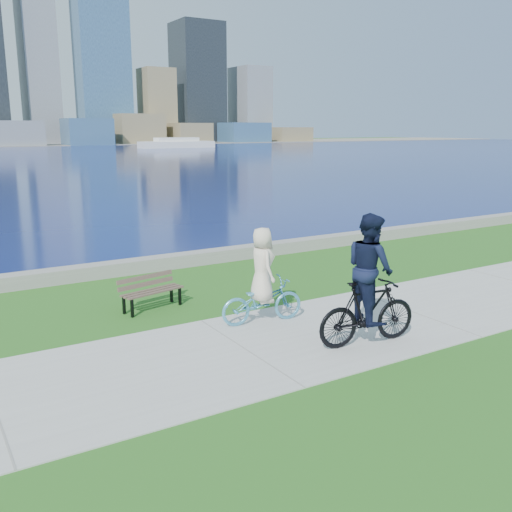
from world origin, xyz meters
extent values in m
plane|color=#205817|center=(0.00, 0.00, 0.00)|extent=(320.00, 320.00, 0.00)
cube|color=#A8A7A3|center=(0.00, 0.00, 0.01)|extent=(80.00, 3.50, 0.02)
cube|color=gray|center=(0.00, 6.20, 0.17)|extent=(90.00, 0.50, 0.35)
cube|color=slate|center=(14.83, 119.13, 2.55)|extent=(11.10, 6.84, 5.09)
cube|color=navy|center=(29.70, 119.04, 2.82)|extent=(9.51, 8.54, 5.63)
cube|color=olive|center=(42.87, 122.76, 3.42)|extent=(10.59, 7.32, 6.84)
cube|color=olive|center=(55.16, 121.92, 2.39)|extent=(8.65, 9.56, 4.78)
cube|color=navy|center=(70.35, 121.14, 2.47)|extent=(11.04, 8.87, 4.93)
cube|color=olive|center=(84.99, 121.87, 1.90)|extent=(10.01, 8.00, 3.80)
cube|color=slate|center=(23.38, 132.47, 21.66)|extent=(7.17, 9.35, 43.32)
cube|color=navy|center=(37.04, 129.51, 21.69)|extent=(11.55, 7.93, 43.37)
cube|color=olive|center=(50.03, 128.96, 8.92)|extent=(7.48, 7.78, 17.84)
cube|color=black|center=(62.55, 131.70, 14.95)|extent=(11.37, 11.04, 29.90)
cube|color=slate|center=(78.17, 131.39, 9.87)|extent=(7.99, 11.00, 19.74)
cube|color=silver|center=(39.12, 92.63, 0.60)|extent=(14.05, 4.01, 1.20)
cube|color=silver|center=(39.12, 92.63, 1.56)|extent=(8.03, 3.01, 0.70)
cube|color=black|center=(-1.08, 2.70, 0.19)|extent=(0.06, 0.06, 0.38)
cube|color=black|center=(0.09, 2.97, 0.19)|extent=(0.06, 0.06, 0.38)
cube|color=black|center=(-1.15, 3.00, 0.19)|extent=(0.06, 0.06, 0.38)
cube|color=black|center=(0.02, 3.27, 0.19)|extent=(0.06, 0.06, 0.38)
cube|color=brown|center=(-0.49, 2.83, 0.40)|extent=(1.35, 0.39, 0.03)
cube|color=brown|center=(-0.52, 2.97, 0.40)|extent=(1.35, 0.39, 0.03)
cube|color=brown|center=(-0.56, 3.10, 0.40)|extent=(1.35, 0.39, 0.03)
cube|color=brown|center=(-0.58, 3.20, 0.51)|extent=(1.35, 0.36, 0.10)
cube|color=brown|center=(-0.58, 3.22, 0.66)|extent=(1.35, 0.36, 0.10)
imported|color=#54A6CC|center=(0.99, 1.04, 0.46)|extent=(0.83, 1.74, 0.88)
imported|color=white|center=(0.99, 1.04, 1.18)|extent=(0.57, 0.78, 1.46)
imported|color=black|center=(1.97, -0.90, 0.60)|extent=(0.82, 1.99, 1.16)
imported|color=black|center=(1.97, -0.90, 1.40)|extent=(0.83, 1.00, 1.91)
camera|label=1|loc=(-4.65, -8.02, 3.77)|focal=40.00mm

